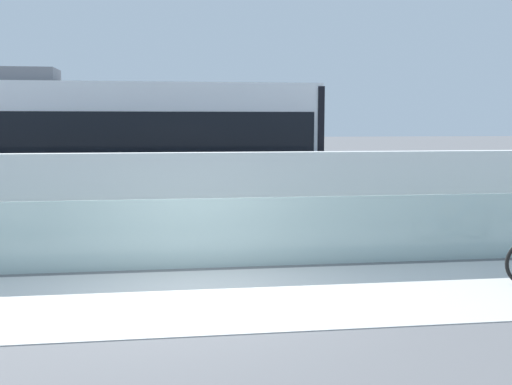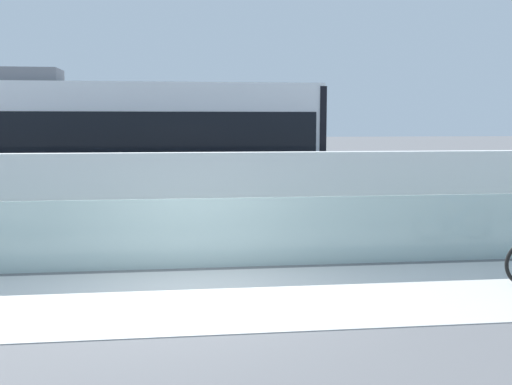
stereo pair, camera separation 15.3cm
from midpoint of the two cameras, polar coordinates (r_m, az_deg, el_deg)
The scene contains 7 objects.
ground_plane at distance 8.94m, azimuth -5.11°, elevation -9.81°, with size 200.00×200.00×0.00m, color slate.
bike_path_deck at distance 8.94m, azimuth -5.11°, elevation -9.78°, with size 32.00×3.20×0.01m, color silver.
glass_parapet at distance 10.60m, azimuth -5.51°, elevation -3.84°, with size 32.00×0.05×1.22m, color #ADC6C1.
concrete_barrier_wall at distance 12.33m, azimuth -5.78°, elevation -0.72°, with size 32.00×0.36×1.92m, color white.
tram_rail_near at distance 14.92m, azimuth -5.97°, elevation -3.18°, with size 32.00×0.08×0.01m, color #595654.
tram_rail_far at distance 16.34m, azimuth -6.08°, elevation -2.33°, with size 32.00×0.08×0.01m, color #595654.
tram at distance 15.57m, azimuth -14.59°, elevation 4.05°, with size 11.06×2.54×3.81m.
Camera 2 is at (-0.21, -8.59, 2.51)m, focal length 42.72 mm.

